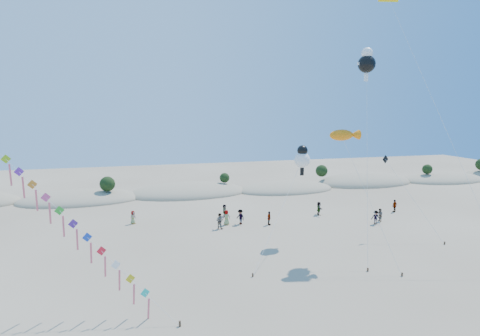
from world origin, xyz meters
The scene contains 7 objects.
dune_ridge centered at (1.06, 45.14, 0.11)m, with size 145.30×11.49×5.57m.
fish_kite centered at (9.89, 14.83, 10.99)m, with size 3.77×6.40×11.52m.
cartoon_kite_low centered at (8.20, 20.06, 8.40)m, with size 8.52×8.87×9.70m.
cartoon_kite_high centered at (13.96, 18.26, 17.82)m, with size 4.97×8.62×19.21m.
parafoil_kite centered at (16.90, 18.93, 23.40)m, with size 4.14×13.88×24.56m.
dark_kite centered at (18.54, 18.05, 5.78)m, with size 4.14×5.28×8.49m.
beachgoers centered at (8.33, 26.51, 0.83)m, with size 33.91×9.02×1.79m.
Camera 1 is at (-8.49, -17.06, 13.31)m, focal length 30.00 mm.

